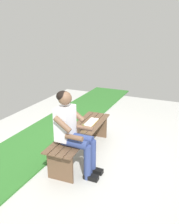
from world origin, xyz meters
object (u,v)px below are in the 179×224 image
at_px(person_seated, 73,130).
at_px(apple, 83,127).
at_px(book_open, 91,122).
at_px(bench_near, 82,136).

distance_m(person_seated, apple, 0.57).
height_order(person_seated, book_open, person_seated).
xyz_separation_m(person_seated, book_open, (-0.85, -0.08, -0.22)).
distance_m(bench_near, book_open, 0.37).
xyz_separation_m(bench_near, person_seated, (0.50, 0.10, 0.35)).
distance_m(apple, book_open, 0.32).
relative_size(bench_near, apple, 21.62).
height_order(person_seated, apple, person_seated).
height_order(bench_near, book_open, book_open).
bearing_deg(apple, bench_near, -20.27).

